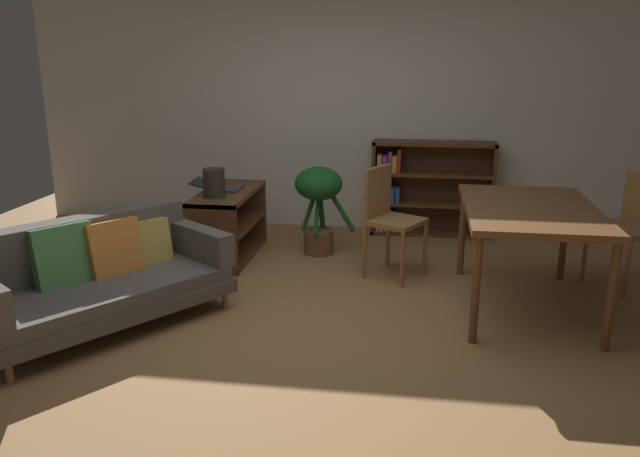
{
  "coord_description": "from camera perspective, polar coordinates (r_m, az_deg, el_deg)",
  "views": [
    {
      "loc": [
        0.72,
        -4.0,
        1.85
      ],
      "look_at": [
        0.06,
        0.41,
        0.6
      ],
      "focal_mm": 35.57,
      "sensor_mm": 36.0,
      "label": 1
    }
  ],
  "objects": [
    {
      "name": "back_wall_panel",
      "position": [
        6.76,
        2.46,
        11.38
      ],
      "size": [
        6.8,
        0.1,
        2.7
      ],
      "primitive_type": "cube",
      "color": "silver",
      "rests_on": "ground_plane"
    },
    {
      "name": "dining_chair_near",
      "position": [
        5.34,
        6.2,
        1.25
      ],
      "size": [
        0.56,
        0.56,
        0.93
      ],
      "color": "olive",
      "rests_on": "ground_plane"
    },
    {
      "name": "desk_speaker",
      "position": [
        5.59,
        -9.51,
        4.07
      ],
      "size": [
        0.19,
        0.19,
        0.25
      ],
      "color": "#2D2823",
      "rests_on": "media_console"
    },
    {
      "name": "dining_table",
      "position": [
        4.82,
        18.34,
        1.09
      ],
      "size": [
        0.93,
        1.45,
        0.78
      ],
      "color": "brown",
      "rests_on": "ground_plane"
    },
    {
      "name": "fabric_couch",
      "position": [
        4.68,
        -19.41,
        -3.95
      ],
      "size": [
        1.65,
        1.86,
        0.73
      ],
      "color": "olive",
      "rests_on": "ground_plane"
    },
    {
      "name": "ground_plane",
      "position": [
        4.47,
        -1.53,
        -8.85
      ],
      "size": [
        8.16,
        8.16,
        0.0
      ],
      "primitive_type": "plane",
      "color": "#9E7042"
    },
    {
      "name": "open_laptop",
      "position": [
        5.96,
        -9.01,
        3.76
      ],
      "size": [
        0.46,
        0.35,
        0.08
      ],
      "color": "#333338",
      "rests_on": "media_console"
    },
    {
      "name": "potted_floor_plant",
      "position": [
        5.89,
        -0.11,
        2.8
      ],
      "size": [
        0.57,
        0.44,
        0.83
      ],
      "color": "brown",
      "rests_on": "ground_plane"
    },
    {
      "name": "media_console",
      "position": [
        5.93,
        -8.21,
        0.44
      ],
      "size": [
        0.45,
        1.1,
        0.62
      ],
      "color": "#56351E",
      "rests_on": "ground_plane"
    },
    {
      "name": "dining_chair_far",
      "position": [
        5.68,
        26.33,
        0.47
      ],
      "size": [
        0.6,
        0.6,
        0.9
      ],
      "color": "olive",
      "rests_on": "ground_plane"
    },
    {
      "name": "bookshelf",
      "position": [
        6.67,
        9.4,
        3.62
      ],
      "size": [
        1.24,
        0.29,
        0.97
      ],
      "color": "#56351E",
      "rests_on": "ground_plane"
    }
  ]
}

